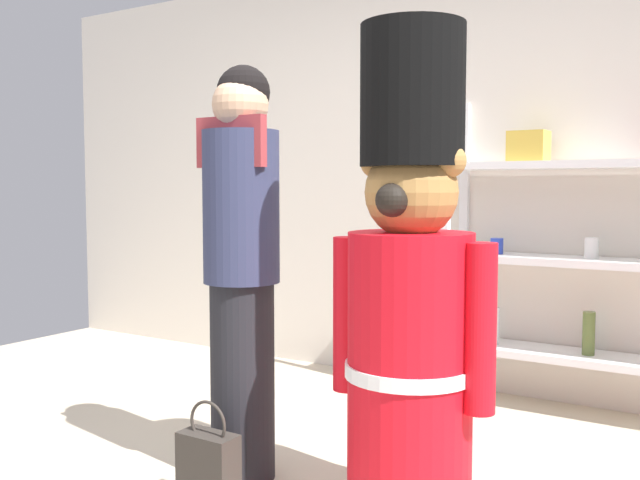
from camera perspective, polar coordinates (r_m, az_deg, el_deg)
The scene contains 5 objects.
back_wall at distance 4.40m, azimuth 9.90°, elevation 5.51°, with size 6.40×0.12×2.60m, color silver.
merchandise_shelf at distance 3.94m, azimuth 20.79°, elevation -0.93°, with size 1.55×0.35×1.69m.
teddy_bear_guard at distance 2.52m, azimuth 7.26°, elevation -4.89°, with size 0.62×0.46×1.75m.
person_shopper at distance 2.90m, azimuth -6.31°, elevation -1.61°, with size 0.32×0.31×1.69m.
shopping_bag at distance 2.82m, azimuth -8.95°, elevation -17.64°, with size 0.23×0.11×0.41m.
Camera 1 is at (1.69, -1.87, 1.20)m, focal length 39.88 mm.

